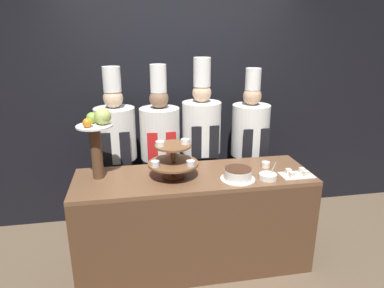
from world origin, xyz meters
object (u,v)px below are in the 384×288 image
cake_round (238,174)px  cup_white (266,165)px  fruit_pedestal (97,134)px  chef_center_right (201,142)px  cake_square_tray (297,174)px  chef_center_left (160,148)px  serving_bowl_near (268,176)px  chef_right (250,144)px  tiered_stand (173,159)px  chef_left (117,149)px

cake_round → cup_white: (0.33, 0.21, -0.02)m
fruit_pedestal → cake_round: fruit_pedestal is taller
cup_white → chef_center_right: size_ratio=0.04×
cake_square_tray → chef_center_left: 1.37m
cake_round → serving_bowl_near: (0.25, -0.04, -0.02)m
cake_square_tray → chef_right: chef_right is taller
tiered_stand → chef_center_left: 0.67m
cup_white → serving_bowl_near: 0.26m
tiered_stand → cup_white: size_ratio=5.69×
tiered_stand → chef_center_right: 0.76m
fruit_pedestal → cup_white: (1.46, -0.04, -0.35)m
tiered_stand → serving_bowl_near: 0.81m
cup_white → cake_square_tray: bearing=-49.3°
cake_square_tray → serving_bowl_near: (-0.27, -0.03, 0.01)m
cup_white → serving_bowl_near: (-0.08, -0.25, -0.00)m
serving_bowl_near → chef_right: chef_right is taller
serving_bowl_near → chef_left: chef_left is taller
tiered_stand → serving_bowl_near: size_ratio=2.88×
cup_white → cake_square_tray: 0.30m
serving_bowl_near → cup_white: bearing=72.4°
cake_round → serving_bowl_near: serving_bowl_near is taller
cup_white → chef_center_right: (-0.48, 0.59, 0.06)m
chef_center_left → serving_bowl_near: bearing=-45.5°
fruit_pedestal → serving_bowl_near: fruit_pedestal is taller
cake_round → cake_square_tray: size_ratio=1.04×
tiered_stand → fruit_pedestal: bearing=169.9°
serving_bowl_near → chef_center_right: bearing=115.3°
tiered_stand → serving_bowl_near: tiered_stand is taller
cake_square_tray → chef_center_left: chef_center_left is taller
cup_white → serving_bowl_near: serving_bowl_near is taller
fruit_pedestal → chef_center_left: size_ratio=0.34×
chef_left → serving_bowl_near: bearing=-33.6°
cake_square_tray → serving_bowl_near: serving_bowl_near is taller
cake_square_tray → chef_center_right: size_ratio=0.15×
cake_round → chef_center_right: size_ratio=0.16×
chef_left → tiered_stand: bearing=-53.5°
serving_bowl_near → chef_left: (-1.26, 0.84, 0.03)m
fruit_pedestal → cake_round: 1.21m
serving_bowl_near → chef_left: 1.52m
chef_center_right → tiered_stand: bearing=-120.0°
tiered_stand → cake_square_tray: 1.07m
chef_left → chef_center_left: chef_center_left is taller
chef_left → chef_right: size_ratio=1.02×
chef_center_left → chef_right: size_ratio=1.03×
cake_square_tray → serving_bowl_near: size_ratio=1.89×
chef_center_left → cup_white: bearing=-33.0°
fruit_pedestal → serving_bowl_near: bearing=-11.8°
chef_center_right → chef_right: size_ratio=1.06×
fruit_pedestal → chef_center_right: size_ratio=0.32×
fruit_pedestal → chef_center_left: bearing=44.6°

